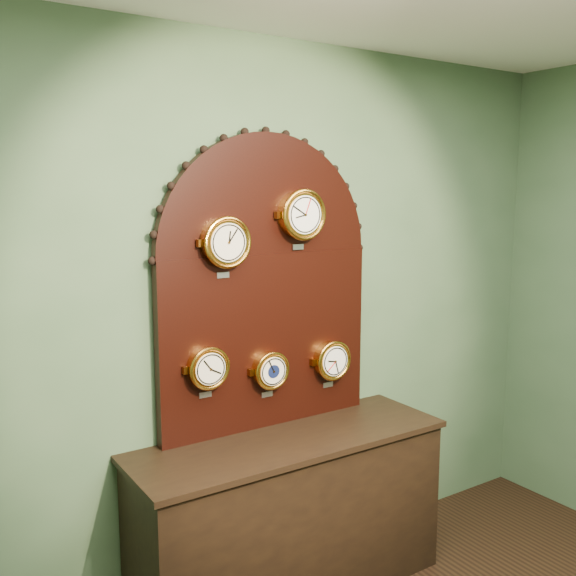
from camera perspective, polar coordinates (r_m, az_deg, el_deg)
wall_back at (r=3.33m, az=-2.36°, el=-2.51°), size 4.00×0.00×4.00m
shop_counter at (r=3.46m, az=0.19°, el=-19.74°), size 1.60×0.50×0.80m
display_board at (r=3.25m, az=-1.93°, el=1.25°), size 1.26×0.06×1.53m
roman_clock at (r=3.05m, az=-5.56°, el=4.07°), size 0.25×0.08×0.30m
arabic_clock at (r=3.26m, az=1.24°, el=6.53°), size 0.26×0.08×0.31m
hygrometer at (r=3.11m, az=-7.14°, el=-7.04°), size 0.21×0.08×0.26m
barometer at (r=3.29m, az=-1.59°, el=-7.30°), size 0.20×0.08×0.25m
tide_clock at (r=3.50m, az=3.91°, el=-6.41°), size 0.22×0.08×0.27m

